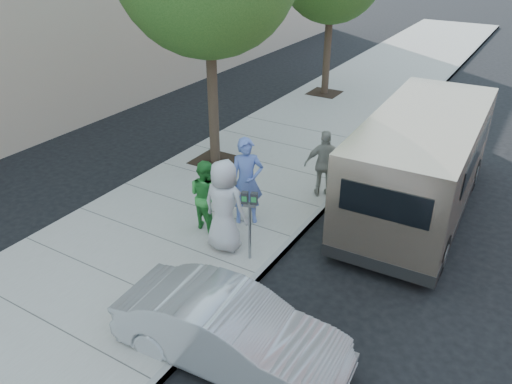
# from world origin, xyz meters

# --- Properties ---
(ground) EXTENTS (120.00, 120.00, 0.00)m
(ground) POSITION_xyz_m (0.00, 0.00, 0.00)
(ground) COLOR black
(ground) RESTS_ON ground
(sidewalk) EXTENTS (5.00, 60.00, 0.15)m
(sidewalk) POSITION_xyz_m (-1.00, 0.00, 0.07)
(sidewalk) COLOR gray
(sidewalk) RESTS_ON ground
(curb_face) EXTENTS (0.12, 60.00, 0.16)m
(curb_face) POSITION_xyz_m (1.44, 0.00, 0.07)
(curb_face) COLOR gray
(curb_face) RESTS_ON ground
(parking_meter) EXTENTS (0.33, 0.21, 1.51)m
(parking_meter) POSITION_xyz_m (1.04, -1.13, 1.24)
(parking_meter) COLOR gray
(parking_meter) RESTS_ON sidewalk
(van) EXTENTS (2.41, 6.66, 2.44)m
(van) POSITION_xyz_m (3.30, 2.77, 1.29)
(van) COLOR #C6AA8E
(van) RESTS_ON ground
(sedan) EXTENTS (3.82, 1.57, 1.23)m
(sedan) POSITION_xyz_m (2.14, -3.47, 0.61)
(sedan) COLOR #9EA1A4
(sedan) RESTS_ON ground
(person_officer) EXTENTS (0.87, 0.82, 2.01)m
(person_officer) POSITION_xyz_m (0.22, 0.08, 1.15)
(person_officer) COLOR #576EBA
(person_officer) RESTS_ON sidewalk
(person_green_shirt) EXTENTS (0.90, 0.76, 1.61)m
(person_green_shirt) POSITION_xyz_m (-0.41, -0.61, 0.96)
(person_green_shirt) COLOR #2C8834
(person_green_shirt) RESTS_ON sidewalk
(person_gray_shirt) EXTENTS (0.98, 0.65, 1.98)m
(person_gray_shirt) POSITION_xyz_m (0.40, -1.06, 1.14)
(person_gray_shirt) COLOR #B2B1B4
(person_gray_shirt) RESTS_ON sidewalk
(person_striped_polo) EXTENTS (1.08, 0.86, 1.71)m
(person_striped_polo) POSITION_xyz_m (1.20, 2.09, 1.00)
(person_striped_polo) COLOR gray
(person_striped_polo) RESTS_ON sidewalk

